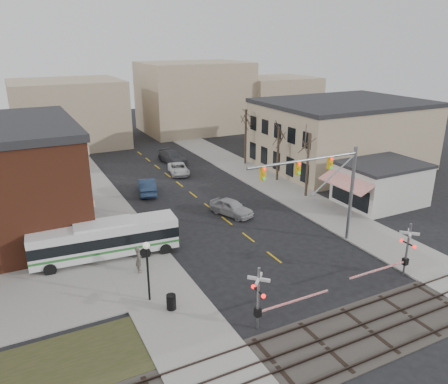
{
  "coord_description": "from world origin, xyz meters",
  "views": [
    {
      "loc": [
        -17.05,
        -23.08,
        16.04
      ],
      "look_at": [
        -1.08,
        8.45,
        3.5
      ],
      "focal_mm": 35.0,
      "sensor_mm": 36.0,
      "label": 1
    }
  ],
  "objects_px": {
    "car_b": "(147,186)",
    "traffic_signal_mast": "(326,179)",
    "pedestrian_near": "(139,259)",
    "car_c": "(179,169)",
    "transit_bus": "(105,239)",
    "rr_crossing_east": "(403,252)",
    "trash_bin": "(171,302)",
    "rr_crossing_west": "(264,297)",
    "car_a": "(231,207)",
    "car_d": "(172,157)",
    "pedestrian_far": "(120,242)",
    "street_lamp": "(147,259)"
  },
  "relations": [
    {
      "from": "rr_crossing_west",
      "to": "trash_bin",
      "type": "relative_size",
      "value": 5.76
    },
    {
      "from": "rr_crossing_west",
      "to": "pedestrian_near",
      "type": "distance_m",
      "value": 10.46
    },
    {
      "from": "car_b",
      "to": "car_c",
      "type": "distance_m",
      "value": 7.7
    },
    {
      "from": "rr_crossing_west",
      "to": "car_c",
      "type": "height_order",
      "value": "rr_crossing_west"
    },
    {
      "from": "car_a",
      "to": "traffic_signal_mast",
      "type": "bearing_deg",
      "value": -90.51
    },
    {
      "from": "transit_bus",
      "to": "rr_crossing_east",
      "type": "xyz_separation_m",
      "value": [
        17.9,
        -12.19,
        0.36
      ]
    },
    {
      "from": "transit_bus",
      "to": "pedestrian_near",
      "type": "height_order",
      "value": "transit_bus"
    },
    {
      "from": "car_a",
      "to": "pedestrian_near",
      "type": "relative_size",
      "value": 2.3
    },
    {
      "from": "traffic_signal_mast",
      "to": "pedestrian_near",
      "type": "bearing_deg",
      "value": 170.44
    },
    {
      "from": "transit_bus",
      "to": "car_b",
      "type": "relative_size",
      "value": 2.21
    },
    {
      "from": "car_c",
      "to": "pedestrian_near",
      "type": "xyz_separation_m",
      "value": [
        -11.37,
        -21.47,
        0.46
      ]
    },
    {
      "from": "car_d",
      "to": "rr_crossing_west",
      "type": "bearing_deg",
      "value": -111.26
    },
    {
      "from": "rr_crossing_west",
      "to": "pedestrian_near",
      "type": "relative_size",
      "value": 2.83
    },
    {
      "from": "rr_crossing_east",
      "to": "trash_bin",
      "type": "relative_size",
      "value": 5.76
    },
    {
      "from": "rr_crossing_east",
      "to": "pedestrian_near",
      "type": "bearing_deg",
      "value": 151.63
    },
    {
      "from": "transit_bus",
      "to": "trash_bin",
      "type": "xyz_separation_m",
      "value": [
        2.05,
        -8.72,
        -1.0
      ]
    },
    {
      "from": "pedestrian_near",
      "to": "rr_crossing_west",
      "type": "bearing_deg",
      "value": -141.34
    },
    {
      "from": "car_a",
      "to": "car_c",
      "type": "relative_size",
      "value": 0.98
    },
    {
      "from": "trash_bin",
      "to": "car_c",
      "type": "distance_m",
      "value": 28.94
    },
    {
      "from": "transit_bus",
      "to": "rr_crossing_east",
      "type": "height_order",
      "value": "rr_crossing_east"
    },
    {
      "from": "transit_bus",
      "to": "pedestrian_far",
      "type": "xyz_separation_m",
      "value": [
        1.17,
        0.43,
        -0.74
      ]
    },
    {
      "from": "traffic_signal_mast",
      "to": "transit_bus",
      "type": "bearing_deg",
      "value": 160.07
    },
    {
      "from": "rr_crossing_east",
      "to": "rr_crossing_west",
      "type": "bearing_deg",
      "value": -177.61
    },
    {
      "from": "traffic_signal_mast",
      "to": "rr_crossing_west",
      "type": "xyz_separation_m",
      "value": [
        -9.72,
        -6.86,
        -3.77
      ]
    },
    {
      "from": "traffic_signal_mast",
      "to": "pedestrian_near",
      "type": "height_order",
      "value": "traffic_signal_mast"
    },
    {
      "from": "car_b",
      "to": "car_d",
      "type": "relative_size",
      "value": 0.92
    },
    {
      "from": "transit_bus",
      "to": "car_d",
      "type": "height_order",
      "value": "transit_bus"
    },
    {
      "from": "transit_bus",
      "to": "car_a",
      "type": "bearing_deg",
      "value": 14.83
    },
    {
      "from": "pedestrian_far",
      "to": "rr_crossing_east",
      "type": "bearing_deg",
      "value": -84.07
    },
    {
      "from": "transit_bus",
      "to": "rr_crossing_east",
      "type": "bearing_deg",
      "value": -34.25
    },
    {
      "from": "transit_bus",
      "to": "car_c",
      "type": "distance_m",
      "value": 22.27
    },
    {
      "from": "traffic_signal_mast",
      "to": "street_lamp",
      "type": "distance_m",
      "value": 15.18
    },
    {
      "from": "car_a",
      "to": "car_b",
      "type": "height_order",
      "value": "car_b"
    },
    {
      "from": "car_d",
      "to": "pedestrian_near",
      "type": "relative_size",
      "value": 2.75
    },
    {
      "from": "traffic_signal_mast",
      "to": "car_a",
      "type": "distance_m",
      "value": 10.96
    },
    {
      "from": "rr_crossing_east",
      "to": "trash_bin",
      "type": "bearing_deg",
      "value": 167.65
    },
    {
      "from": "pedestrian_far",
      "to": "rr_crossing_west",
      "type": "bearing_deg",
      "value": -115.61
    },
    {
      "from": "car_a",
      "to": "pedestrian_far",
      "type": "distance_m",
      "value": 11.79
    },
    {
      "from": "car_d",
      "to": "pedestrian_far",
      "type": "distance_m",
      "value": 26.26
    },
    {
      "from": "transit_bus",
      "to": "traffic_signal_mast",
      "type": "height_order",
      "value": "traffic_signal_mast"
    },
    {
      "from": "trash_bin",
      "to": "traffic_signal_mast",
      "type": "bearing_deg",
      "value": 11.74
    },
    {
      "from": "transit_bus",
      "to": "street_lamp",
      "type": "height_order",
      "value": "street_lamp"
    },
    {
      "from": "car_b",
      "to": "traffic_signal_mast",
      "type": "bearing_deg",
      "value": 128.15
    },
    {
      "from": "rr_crossing_west",
      "to": "trash_bin",
      "type": "height_order",
      "value": "rr_crossing_west"
    },
    {
      "from": "rr_crossing_east",
      "to": "pedestrian_near",
      "type": "height_order",
      "value": "rr_crossing_east"
    },
    {
      "from": "trash_bin",
      "to": "street_lamp",
      "type": "bearing_deg",
      "value": 119.56
    },
    {
      "from": "trash_bin",
      "to": "car_b",
      "type": "distance_m",
      "value": 22.23
    },
    {
      "from": "street_lamp",
      "to": "car_d",
      "type": "bearing_deg",
      "value": 66.92
    },
    {
      "from": "rr_crossing_west",
      "to": "car_c",
      "type": "relative_size",
      "value": 1.2
    },
    {
      "from": "car_a",
      "to": "transit_bus",
      "type": "bearing_deg",
      "value": 173.73
    }
  ]
}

